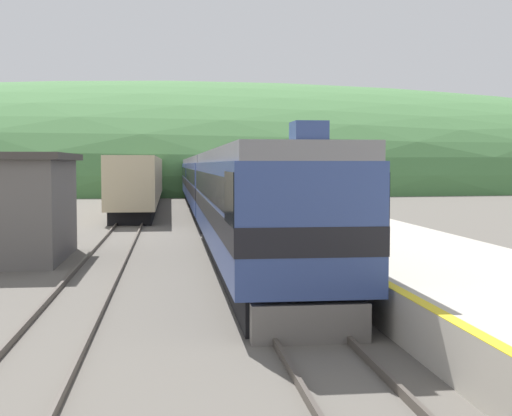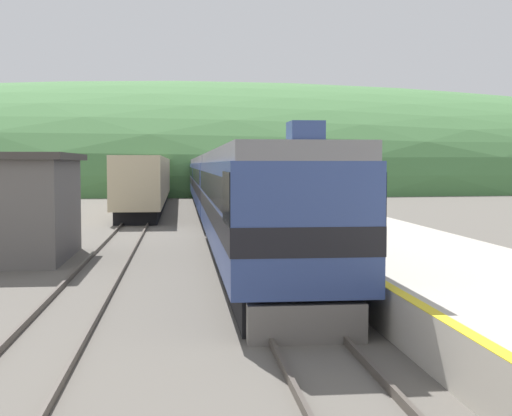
# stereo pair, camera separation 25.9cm
# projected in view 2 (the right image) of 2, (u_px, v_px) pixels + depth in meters

# --- Properties ---
(track_main) EXTENTS (1.52, 180.00, 0.16)m
(track_main) POSITION_uv_depth(u_px,v_px,m) (207.00, 200.00, 67.05)
(track_main) COLOR #4C443D
(track_main) RESTS_ON ground
(track_siding) EXTENTS (1.52, 180.00, 0.16)m
(track_siding) POSITION_uv_depth(u_px,v_px,m) (153.00, 200.00, 66.53)
(track_siding) COLOR #4C443D
(track_siding) RESTS_ON ground
(platform) EXTENTS (5.51, 140.00, 1.01)m
(platform) POSITION_uv_depth(u_px,v_px,m) (283.00, 208.00, 47.63)
(platform) COLOR #BCB5A5
(platform) RESTS_ON ground
(distant_hills) EXTENTS (224.52, 101.03, 33.31)m
(distant_hills) POSITION_uv_depth(u_px,v_px,m) (195.00, 184.00, 122.50)
(distant_hills) COLOR #477A42
(distant_hills) RESTS_ON ground
(express_train_lead_car) EXTENTS (3.00, 20.55, 4.27)m
(express_train_lead_car) POSITION_uv_depth(u_px,v_px,m) (254.00, 204.00, 23.36)
(express_train_lead_car) COLOR black
(express_train_lead_car) RESTS_ON ground
(carriage_second) EXTENTS (2.99, 20.98, 3.91)m
(carriage_second) POSITION_uv_depth(u_px,v_px,m) (219.00, 185.00, 45.07)
(carriage_second) COLOR black
(carriage_second) RESTS_ON ground
(carriage_third) EXTENTS (2.99, 20.98, 3.91)m
(carriage_third) POSITION_uv_depth(u_px,v_px,m) (207.00, 178.00, 66.78)
(carriage_third) COLOR black
(carriage_third) RESTS_ON ground
(siding_train) EXTENTS (2.90, 36.58, 3.95)m
(siding_train) POSITION_uv_depth(u_px,v_px,m) (149.00, 182.00, 57.28)
(siding_train) COLOR black
(siding_train) RESTS_ON ground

